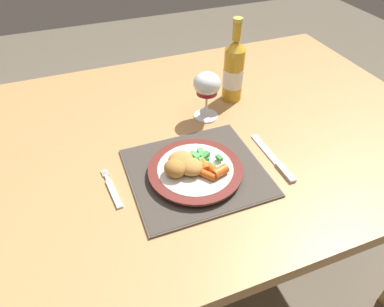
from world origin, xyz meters
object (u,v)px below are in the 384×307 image
bottle (234,71)px  wine_glass (207,86)px  dinner_plate (195,171)px  table_knife (276,161)px  dining_table (184,153)px  fork (113,191)px

bottle → wine_glass: bearing=-150.5°
dinner_plate → table_knife: size_ratio=1.17×
dining_table → bottle: size_ratio=5.82×
bottle → dinner_plate: bearing=-129.5°
dining_table → fork: size_ratio=11.02×
dinner_plate → wine_glass: bearing=61.3°
dinner_plate → wine_glass: size_ratio=1.60×
wine_glass → bottle: size_ratio=0.56×
table_knife → dining_table: bearing=131.3°
fork → wine_glass: size_ratio=0.94×
table_knife → wine_glass: wine_glass is taller
dinner_plate → fork: bearing=174.4°
dining_table → bottle: 0.30m
dining_table → wine_glass: bearing=29.4°
wine_glass → fork: bearing=-147.6°
dinner_plate → wine_glass: 0.27m
fork → table_knife: table_knife is taller
fork → bottle: (0.44, 0.27, 0.09)m
dining_table → bottle: bearing=29.4°
fork → wine_glass: 0.40m
dinner_plate → bottle: bottle is taller
dining_table → bottle: (0.21, 0.12, 0.18)m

